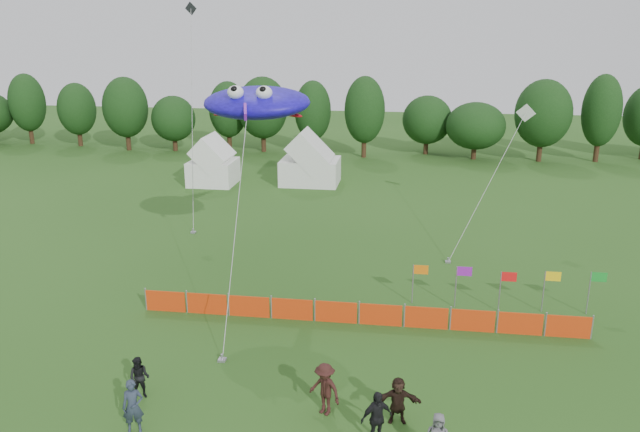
# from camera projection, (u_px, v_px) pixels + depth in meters

# --- Properties ---
(ground) EXTENTS (160.00, 160.00, 0.00)m
(ground) POSITION_uv_depth(u_px,v_px,m) (295.00, 408.00, 21.78)
(ground) COLOR #234C16
(ground) RESTS_ON ground
(treeline) EXTENTS (104.57, 8.78, 8.36)m
(treeline) POSITION_uv_depth(u_px,v_px,m) (391.00, 115.00, 62.88)
(treeline) COLOR #382314
(treeline) RESTS_ON ground
(tent_left) EXTENTS (3.77, 3.77, 3.33)m
(tent_left) POSITION_uv_depth(u_px,v_px,m) (213.00, 164.00, 52.26)
(tent_left) COLOR white
(tent_left) RESTS_ON ground
(tent_right) EXTENTS (4.89, 3.91, 3.45)m
(tent_right) POSITION_uv_depth(u_px,v_px,m) (310.00, 163.00, 52.37)
(tent_right) COLOR white
(tent_right) RESTS_ON ground
(barrier_fence) EXTENTS (19.90, 0.06, 1.00)m
(barrier_fence) POSITION_uv_depth(u_px,v_px,m) (358.00, 313.00, 27.79)
(barrier_fence) COLOR red
(barrier_fence) RESTS_ON ground
(flag_row) EXTENTS (8.73, 0.39, 2.08)m
(flag_row) POSITION_uv_depth(u_px,v_px,m) (504.00, 282.00, 28.94)
(flag_row) COLOR gray
(flag_row) RESTS_ON ground
(spectator_a) EXTENTS (0.79, 0.65, 1.88)m
(spectator_a) POSITION_uv_depth(u_px,v_px,m) (133.00, 407.00, 20.23)
(spectator_a) COLOR #273041
(spectator_a) RESTS_ON ground
(spectator_b) EXTENTS (0.79, 0.63, 1.57)m
(spectator_b) POSITION_uv_depth(u_px,v_px,m) (139.00, 378.00, 22.18)
(spectator_b) COLOR black
(spectator_b) RESTS_ON ground
(spectator_c) EXTENTS (1.41, 1.21, 1.89)m
(spectator_c) POSITION_uv_depth(u_px,v_px,m) (325.00, 389.00, 21.19)
(spectator_c) COLOR black
(spectator_c) RESTS_ON ground
(spectator_d) EXTENTS (1.17, 0.96, 1.86)m
(spectator_d) POSITION_uv_depth(u_px,v_px,m) (377.00, 418.00, 19.64)
(spectator_d) COLOR black
(spectator_d) RESTS_ON ground
(spectator_f) EXTENTS (1.57, 0.63, 1.65)m
(spectator_f) POSITION_uv_depth(u_px,v_px,m) (398.00, 400.00, 20.77)
(spectator_f) COLOR black
(spectator_f) RESTS_ON ground
(stingray_kite) EXTENTS (5.97, 14.14, 10.33)m
(stingray_kite) POSITION_uv_depth(u_px,v_px,m) (259.00, 102.00, 29.14)
(stingray_kite) COLOR #200FDE
(stingray_kite) RESTS_ON ground
(small_kite_white) EXTENTS (5.39, 7.07, 8.21)m
(small_kite_white) POSITION_uv_depth(u_px,v_px,m) (504.00, 154.00, 37.65)
(small_kite_white) COLOR silver
(small_kite_white) RESTS_ON ground
(small_kite_dark) EXTENTS (2.25, 6.95, 14.41)m
(small_kite_dark) POSITION_uv_depth(u_px,v_px,m) (192.00, 95.00, 41.67)
(small_kite_dark) COLOR black
(small_kite_dark) RESTS_ON ground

